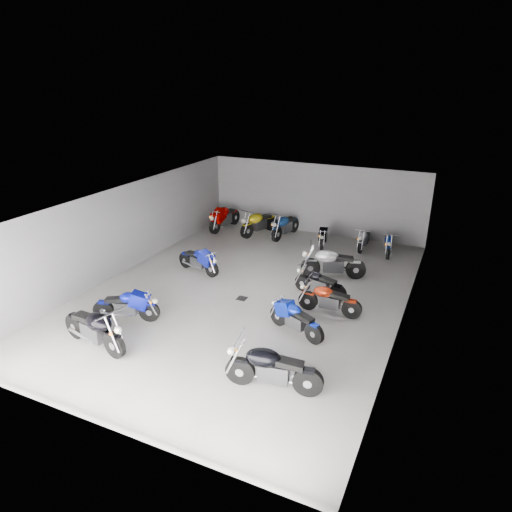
% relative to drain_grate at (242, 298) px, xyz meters
% --- Properties ---
extents(ground, '(14.00, 14.00, 0.00)m').
position_rel_drain_grate_xyz_m(ground, '(0.00, 0.50, -0.01)').
color(ground, '#A19F99').
rests_on(ground, ground).
extents(wall_back, '(10.00, 0.10, 3.20)m').
position_rel_drain_grate_xyz_m(wall_back, '(0.00, 7.50, 1.59)').
color(wall_back, slate).
rests_on(wall_back, ground).
extents(wall_left, '(0.10, 14.00, 3.20)m').
position_rel_drain_grate_xyz_m(wall_left, '(-5.00, 0.50, 1.59)').
color(wall_left, slate).
rests_on(wall_left, ground).
extents(wall_right, '(0.10, 14.00, 3.20)m').
position_rel_drain_grate_xyz_m(wall_right, '(5.00, 0.50, 1.59)').
color(wall_right, slate).
rests_on(wall_right, ground).
extents(ceiling, '(10.00, 14.00, 0.04)m').
position_rel_drain_grate_xyz_m(ceiling, '(0.00, 0.50, 3.21)').
color(ceiling, black).
rests_on(ceiling, wall_back).
extents(drain_grate, '(0.32, 0.32, 0.01)m').
position_rel_drain_grate_xyz_m(drain_grate, '(0.00, 0.00, 0.00)').
color(drain_grate, black).
rests_on(drain_grate, ground).
extents(motorcycle_left_a, '(2.39, 0.65, 1.06)m').
position_rel_drain_grate_xyz_m(motorcycle_left_a, '(-2.28, -4.24, 0.57)').
color(motorcycle_left_a, black).
rests_on(motorcycle_left_a, ground).
extents(motorcycle_left_b, '(1.95, 0.83, 0.89)m').
position_rel_drain_grate_xyz_m(motorcycle_left_b, '(-2.47, -2.71, 0.48)').
color(motorcycle_left_b, black).
rests_on(motorcycle_left_b, ground).
extents(motorcycle_left_e, '(1.96, 0.64, 0.88)m').
position_rel_drain_grate_xyz_m(motorcycle_left_e, '(-2.41, 1.27, 0.47)').
color(motorcycle_left_e, black).
rests_on(motorcycle_left_e, ground).
extents(motorcycle_right_a, '(2.33, 0.60, 1.03)m').
position_rel_drain_grate_xyz_m(motorcycle_right_a, '(2.72, -3.87, 0.55)').
color(motorcycle_right_a, black).
rests_on(motorcycle_right_a, ground).
extents(motorcycle_right_c, '(1.86, 0.86, 0.86)m').
position_rel_drain_grate_xyz_m(motorcycle_right_c, '(2.34, -1.31, 0.46)').
color(motorcycle_right_c, black).
rests_on(motorcycle_right_c, ground).
extents(motorcycle_right_d, '(1.99, 0.39, 0.88)m').
position_rel_drain_grate_xyz_m(motorcycle_right_d, '(2.87, 0.22, 0.47)').
color(motorcycle_right_d, black).
rests_on(motorcycle_right_d, ground).
extents(motorcycle_right_e, '(1.88, 0.53, 0.83)m').
position_rel_drain_grate_xyz_m(motorcycle_right_e, '(2.24, 1.29, 0.45)').
color(motorcycle_right_e, black).
rests_on(motorcycle_right_e, ground).
extents(motorcycle_right_f, '(2.26, 0.91, 1.03)m').
position_rel_drain_grate_xyz_m(motorcycle_right_f, '(2.22, 2.87, 0.56)').
color(motorcycle_right_f, black).
rests_on(motorcycle_right_f, ground).
extents(motorcycle_back_a, '(0.52, 2.38, 1.04)m').
position_rel_drain_grate_xyz_m(motorcycle_back_a, '(-3.99, 6.17, 0.56)').
color(motorcycle_back_a, black).
rests_on(motorcycle_back_a, ground).
extents(motorcycle_back_b, '(0.91, 2.23, 1.01)m').
position_rel_drain_grate_xyz_m(motorcycle_back_b, '(-2.20, 6.16, 0.55)').
color(motorcycle_back_b, black).
rests_on(motorcycle_back_b, ground).
extents(motorcycle_back_c, '(0.55, 2.25, 0.99)m').
position_rel_drain_grate_xyz_m(motorcycle_back_c, '(-0.96, 6.33, 0.54)').
color(motorcycle_back_c, black).
rests_on(motorcycle_back_c, ground).
extents(motorcycle_back_d, '(0.49, 1.85, 0.82)m').
position_rel_drain_grate_xyz_m(motorcycle_back_d, '(0.95, 6.02, 0.44)').
color(motorcycle_back_d, black).
rests_on(motorcycle_back_d, ground).
extents(motorcycle_back_e, '(0.36, 1.84, 0.81)m').
position_rel_drain_grate_xyz_m(motorcycle_back_e, '(2.60, 6.34, 0.44)').
color(motorcycle_back_e, black).
rests_on(motorcycle_back_e, ground).
extents(motorcycle_back_f, '(0.52, 1.89, 0.83)m').
position_rel_drain_grate_xyz_m(motorcycle_back_f, '(3.63, 6.18, 0.45)').
color(motorcycle_back_f, black).
rests_on(motorcycle_back_f, ground).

